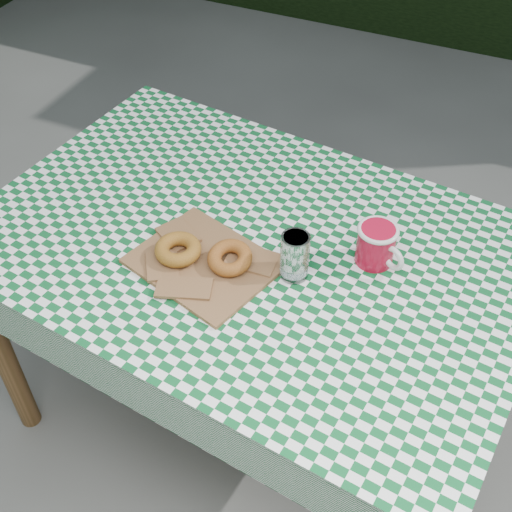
# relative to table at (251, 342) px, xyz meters

# --- Properties ---
(ground) EXTENTS (60.00, 60.00, 0.00)m
(ground) POSITION_rel_table_xyz_m (0.14, -0.15, -0.38)
(ground) COLOR #4B4B46
(ground) RESTS_ON ground
(table) EXTENTS (1.39, 1.02, 0.75)m
(table) POSITION_rel_table_xyz_m (0.00, 0.00, 0.00)
(table) COLOR brown
(table) RESTS_ON ground
(tablecloth) EXTENTS (1.41, 1.04, 0.01)m
(tablecloth) POSITION_rel_table_xyz_m (0.00, 0.00, 0.38)
(tablecloth) COLOR #0C5024
(tablecloth) RESTS_ON table
(paper_bag) EXTENTS (0.36, 0.32, 0.02)m
(paper_bag) POSITION_rel_table_xyz_m (-0.07, -0.11, 0.39)
(paper_bag) COLOR brown
(paper_bag) RESTS_ON tablecloth
(bagel_front) EXTENTS (0.14, 0.14, 0.03)m
(bagel_front) POSITION_rel_table_xyz_m (-0.13, -0.12, 0.41)
(bagel_front) COLOR olive
(bagel_front) RESTS_ON paper_bag
(bagel_back) EXTENTS (0.10, 0.10, 0.03)m
(bagel_back) POSITION_rel_table_xyz_m (-0.01, -0.10, 0.41)
(bagel_back) COLOR #97561F
(bagel_back) RESTS_ON paper_bag
(coffee_mug) EXTENTS (0.24, 0.24, 0.10)m
(coffee_mug) POSITION_rel_table_xyz_m (0.28, 0.06, 0.43)
(coffee_mug) COLOR #A00A23
(coffee_mug) RESTS_ON tablecloth
(drinking_glass) EXTENTS (0.09, 0.09, 0.12)m
(drinking_glass) POSITION_rel_table_xyz_m (0.13, -0.06, 0.44)
(drinking_glass) COLOR white
(drinking_glass) RESTS_ON tablecloth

